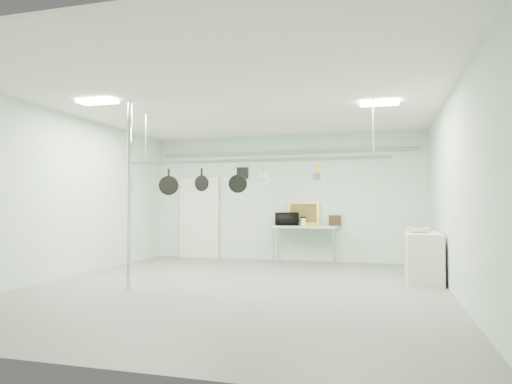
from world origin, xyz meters
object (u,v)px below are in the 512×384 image
(side_cabinet, at_px, (423,258))
(chrome_pole, at_px, (129,194))
(skillet_mid, at_px, (202,179))
(skillet_right, at_px, (238,180))
(fruit_bowl, at_px, (418,230))
(pot_rack, at_px, (252,159))
(prep_table, at_px, (305,229))
(microwave, at_px, (287,219))
(coffee_canister, at_px, (303,222))
(skillet_left, at_px, (169,182))

(side_cabinet, bearing_deg, chrome_pole, -157.59)
(skillet_mid, xyz_separation_m, skillet_right, (0.70, 0.00, -0.03))
(fruit_bowl, height_order, skillet_mid, skillet_mid)
(pot_rack, relative_size, fruit_bowl, 11.89)
(chrome_pole, height_order, prep_table, chrome_pole)
(prep_table, height_order, side_cabinet, prep_table)
(pot_rack, xyz_separation_m, microwave, (-0.05, 3.32, -1.16))
(side_cabinet, height_order, fruit_bowl, fruit_bowl)
(coffee_canister, height_order, skillet_right, skillet_right)
(chrome_pole, height_order, skillet_right, chrome_pole)
(side_cabinet, bearing_deg, microwave, 143.47)
(coffee_canister, relative_size, skillet_right, 0.39)
(microwave, bearing_deg, skillet_right, 72.63)
(pot_rack, xyz_separation_m, fruit_bowl, (2.87, 1.13, -1.28))
(pot_rack, xyz_separation_m, skillet_mid, (-0.95, 0.00, -0.34))
(skillet_left, bearing_deg, skillet_mid, -29.42)
(microwave, height_order, skillet_left, skillet_left)
(prep_table, height_order, skillet_mid, skillet_mid)
(microwave, height_order, coffee_canister, microwave)
(microwave, relative_size, fruit_bowl, 1.43)
(pot_rack, height_order, fruit_bowl, pot_rack)
(chrome_pole, distance_m, microwave, 4.64)
(side_cabinet, distance_m, skillet_right, 3.67)
(chrome_pole, distance_m, prep_table, 4.85)
(pot_rack, distance_m, skillet_mid, 1.01)
(fruit_bowl, xyz_separation_m, skillet_left, (-4.49, -1.13, 0.90))
(pot_rack, bearing_deg, side_cabinet, 20.45)
(chrome_pole, relative_size, skillet_right, 6.98)
(side_cabinet, xyz_separation_m, microwave, (-3.00, 2.22, 0.62))
(microwave, distance_m, skillet_right, 3.42)
(coffee_canister, bearing_deg, prep_table, 2.19)
(coffee_canister, bearing_deg, microwave, 177.03)
(chrome_pole, xyz_separation_m, pot_rack, (1.90, 0.90, 0.63))
(side_cabinet, distance_m, skillet_mid, 4.30)
(chrome_pole, xyz_separation_m, coffee_canister, (2.27, 4.20, -0.61))
(chrome_pole, relative_size, microwave, 5.53)
(chrome_pole, relative_size, skillet_mid, 8.01)
(side_cabinet, bearing_deg, pot_rack, -159.55)
(prep_table, bearing_deg, skillet_right, -101.25)
(pot_rack, height_order, microwave, pot_rack)
(prep_table, bearing_deg, fruit_bowl, -41.30)
(fruit_bowl, xyz_separation_m, skillet_mid, (-3.83, -1.13, 0.94))
(microwave, bearing_deg, pot_rack, 77.06)
(skillet_mid, distance_m, skillet_right, 0.70)
(microwave, relative_size, skillet_mid, 1.45)
(skillet_left, bearing_deg, pot_rack, -29.42)
(side_cabinet, distance_m, pot_rack, 3.62)
(pot_rack, relative_size, skillet_mid, 12.01)
(pot_rack, bearing_deg, skillet_right, 180.00)
(coffee_canister, bearing_deg, skillet_left, -121.02)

